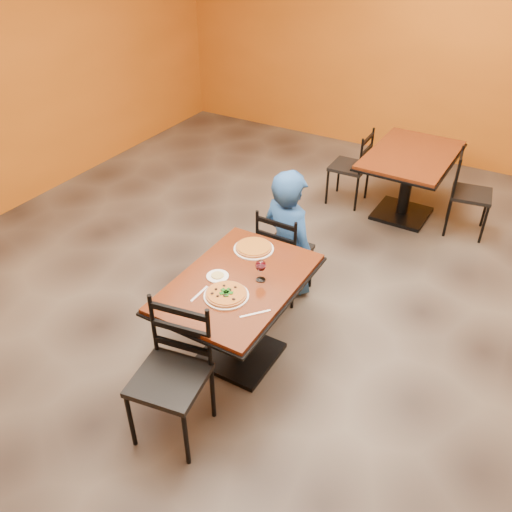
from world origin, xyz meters
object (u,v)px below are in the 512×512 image
Objects in this scene: chair_second_left at (349,167)px; wine_glass at (261,270)px; diner at (289,231)px; side_plate at (218,276)px; table_main at (238,301)px; pizza_main at (226,294)px; chair_main_near at (169,380)px; chair_second_right at (471,195)px; pizza_far at (254,247)px; plate_far at (254,249)px; plate_main at (226,296)px; chair_main_far at (285,251)px; table_second at (409,170)px.

wine_glass is at bearing 6.90° from chair_second_left.
diner reaches higher than side_plate.
table_main is 6.83× the size of wine_glass.
pizza_main is at bearing -41.53° from side_plate.
wine_glass is (0.28, 0.12, 0.08)m from side_plate.
diner is (-0.10, 1.82, 0.10)m from chair_main_near.
side_plate is (-1.24, -2.84, 0.32)m from chair_second_right.
pizza_far is at bearing 109.45° from diner.
plate_far is (-0.10, 0.39, 0.20)m from table_main.
plate_main is 1.94× the size of side_plate.
table_main is 0.45m from plate_far.
pizza_main is (0.00, 0.00, 0.02)m from plate_main.
pizza_far is at bearing 145.07° from chair_second_right.
chair_second_left reaches higher than pizza_far.
diner is 3.75× the size of plate_far.
chair_main_far is at bearing 3.66° from chair_second_left.
chair_second_right is at bearing 70.30° from plate_main.
diner is at bearing 88.06° from side_plate.
plate_main and plate_far have the same top height.
plate_far is at bearing 145.07° from chair_second_right.
wine_glass reaches higher than side_plate.
table_second is 2.90m from side_plate.
side_plate is 0.32m from wine_glass.
diner is at bearing 3.24° from chair_second_left.
plate_main is at bearing -97.56° from table_second.
table_main is 3.97× the size of plate_main.
table_main is at bearing 150.16° from chair_second_right.
chair_main_near is 1.23m from plate_far.
pizza_far reaches higher than side_plate.
chair_main_far is (-0.51, -1.89, -0.12)m from table_second.
chair_second_right is 4.87× the size of wine_glass.
table_main is 4.39× the size of pizza_far.
chair_main_near is at bearing -80.30° from side_plate.
table_second is at bearing 77.70° from pizza_far.
chair_main_far reaches higher than plate_far.
pizza_far reaches higher than table_second.
chair_main_far is 1.89m from chair_second_left.
wine_glass reaches higher than plate_main.
chair_main_near is 0.68m from pizza_main.
plate_far is at bearing 104.41° from table_main.
table_main is at bearing 96.30° from chair_main_far.
chair_main_far is 0.18m from diner.
chair_second_right is at bearing 88.76° from chair_second_left.
chair_second_right is 2.83× the size of plate_main.
chair_main_far is 2.81× the size of plate_far.
chair_main_near is (-0.44, -3.60, -0.08)m from table_second.
chair_second_right is 0.76× the size of diner.
plate_far is at bearing 84.05° from side_plate.
chair_second_right is 3.19m from pizza_main.
pizza_far is at bearing 84.05° from side_plate.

